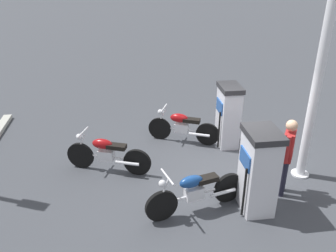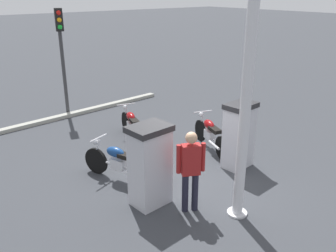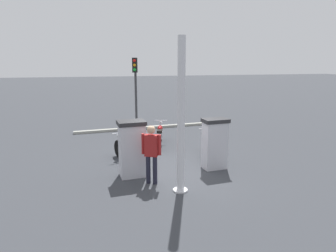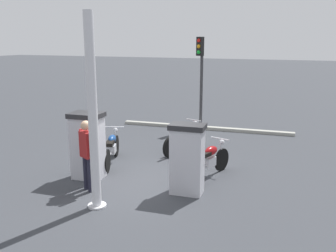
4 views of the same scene
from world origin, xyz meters
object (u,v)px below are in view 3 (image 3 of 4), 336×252
Objects in this scene: motorcycle_near_pump at (207,144)px; motorcycle_far_pump at (127,150)px; motorcycle_extra at (160,135)px; canopy_support_pole at (181,120)px; fuel_pump_far at (132,148)px; roadside_traffic_light at (135,81)px; fuel_pump_near at (215,143)px; attendant_person at (151,151)px.

motorcycle_near_pump is 2.89m from motorcycle_far_pump.
canopy_support_pole reaches higher than motorcycle_extra.
fuel_pump_far reaches higher than motorcycle_extra.
roadside_traffic_light is 0.89× the size of canopy_support_pole.
fuel_pump_near reaches higher than motorcycle_near_pump.
attendant_person is (-3.75, 1.09, 0.52)m from motorcycle_extra.
roadside_traffic_light is at bearing 19.23° from motorcycle_near_pump.
fuel_pump_far is 3.13m from motorcycle_near_pump.
canopy_support_pole is at bearing -136.16° from attendant_person.
fuel_pump_near is 0.96× the size of fuel_pump_far.
fuel_pump_near reaches higher than motorcycle_extra.
attendant_person is (-0.72, 2.22, 0.14)m from fuel_pump_near.
fuel_pump_near is 2.34m from attendant_person.
motorcycle_near_pump is at bearing -144.49° from motorcycle_extra.
motorcycle_near_pump is 1.10× the size of attendant_person.
motorcycle_far_pump is at bearing 139.74° from motorcycle_extra.
motorcycle_near_pump is 3.45m from canopy_support_pole.
attendant_person is 0.42× the size of canopy_support_pole.
motorcycle_near_pump is at bearing -160.77° from roadside_traffic_light.
fuel_pump_near is at bearing -72.13° from attendant_person.
canopy_support_pole is (-1.40, 1.56, 1.11)m from fuel_pump_near.
fuel_pump_near is 2.37m from canopy_support_pole.
motorcycle_far_pump is 3.20m from canopy_support_pole.
fuel_pump_far reaches higher than fuel_pump_near.
motorcycle_far_pump is (1.20, 2.69, -0.38)m from fuel_pump_near.
motorcycle_far_pump is 1.02× the size of motorcycle_extra.
fuel_pump_far is at bearing 112.14° from motorcycle_near_pump.
attendant_person is (-0.72, -0.46, 0.11)m from fuel_pump_far.
attendant_person is 0.47× the size of roadside_traffic_light.
fuel_pump_far reaches higher than motorcycle_far_pump.
canopy_support_pole is (-1.40, -1.11, 1.08)m from fuel_pump_far.
fuel_pump_far is 6.69m from roadside_traffic_light.
attendant_person is at bearing 107.87° from fuel_pump_near.
fuel_pump_far is at bearing 38.49° from canopy_support_pole.
motorcycle_near_pump is at bearing -52.08° from attendant_person.
roadside_traffic_light is at bearing 8.34° from motorcycle_extra.
canopy_support_pole is at bearing -156.59° from motorcycle_far_pump.
motorcycle_far_pump is at bearing 65.96° from fuel_pump_near.
motorcycle_near_pump is 3.11m from attendant_person.
motorcycle_far_pump is 2.41m from motorcycle_extra.
fuel_pump_far is (-0.00, 2.67, 0.03)m from fuel_pump_near.
fuel_pump_near is at bearing -90.00° from fuel_pump_far.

